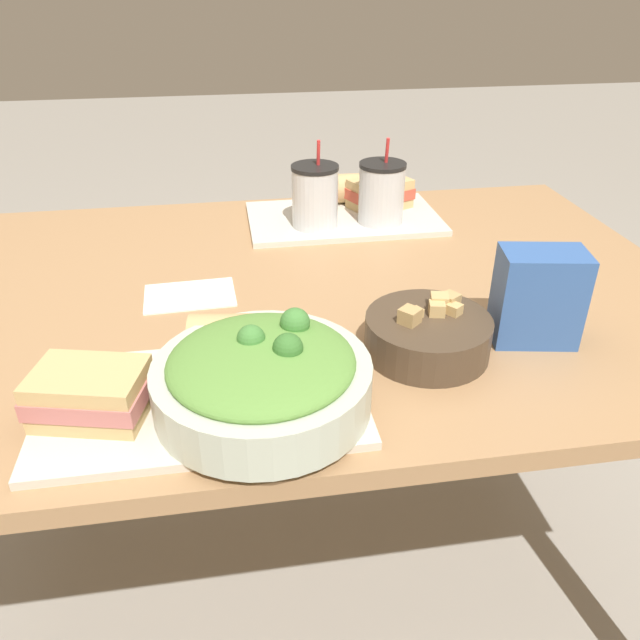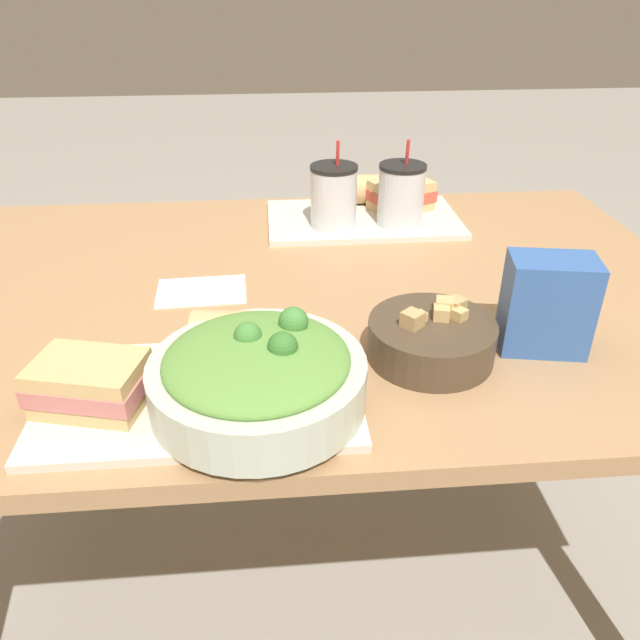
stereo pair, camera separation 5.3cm
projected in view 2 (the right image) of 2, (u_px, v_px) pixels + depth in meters
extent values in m
plane|color=gray|center=(307.00, 567.00, 1.48)|extent=(12.00, 12.00, 0.00)
cube|color=#A37A51|center=(302.00, 294.00, 1.11)|extent=(1.42, 0.94, 0.03)
cylinder|color=#A37A51|center=(42.00, 359.00, 1.60)|extent=(0.06, 0.06, 0.72)
cylinder|color=#A37A51|center=(533.00, 336.00, 1.70)|extent=(0.06, 0.06, 0.72)
cube|color=beige|center=(201.00, 395.00, 0.82)|extent=(0.41, 0.25, 0.01)
cube|color=beige|center=(363.00, 219.00, 1.37)|extent=(0.41, 0.25, 0.01)
cylinder|color=beige|center=(258.00, 383.00, 0.78)|extent=(0.27, 0.27, 0.06)
ellipsoid|color=#5B8E3D|center=(257.00, 359.00, 0.76)|extent=(0.23, 0.23, 0.04)
sphere|color=#427F38|center=(293.00, 322.00, 0.80)|extent=(0.04, 0.04, 0.04)
sphere|color=#427F38|center=(248.00, 336.00, 0.77)|extent=(0.04, 0.04, 0.04)
sphere|color=#38702D|center=(283.00, 347.00, 0.75)|extent=(0.04, 0.04, 0.04)
cube|color=beige|center=(214.00, 366.00, 0.74)|extent=(0.05, 0.06, 0.01)
cube|color=beige|center=(284.00, 342.00, 0.78)|extent=(0.06, 0.06, 0.01)
cube|color=beige|center=(223.00, 371.00, 0.73)|extent=(0.06, 0.04, 0.01)
cylinder|color=#473828|center=(431.00, 340.00, 0.89)|extent=(0.18, 0.18, 0.06)
cylinder|color=brown|center=(432.00, 327.00, 0.88)|extent=(0.16, 0.16, 0.01)
cube|color=tan|center=(456.00, 306.00, 0.90)|extent=(0.03, 0.03, 0.02)
cube|color=tan|center=(445.00, 307.00, 0.90)|extent=(0.03, 0.03, 0.03)
cube|color=tan|center=(412.00, 320.00, 0.87)|extent=(0.04, 0.04, 0.03)
cube|color=tan|center=(420.00, 318.00, 0.88)|extent=(0.02, 0.02, 0.02)
cube|color=tan|center=(459.00, 315.00, 0.88)|extent=(0.03, 0.03, 0.02)
cube|color=tan|center=(441.00, 314.00, 0.88)|extent=(0.03, 0.03, 0.02)
cube|color=tan|center=(93.00, 397.00, 0.79)|extent=(0.15, 0.12, 0.02)
cube|color=#C1706B|center=(90.00, 383.00, 0.78)|extent=(0.16, 0.13, 0.02)
cube|color=tan|center=(87.00, 369.00, 0.77)|extent=(0.15, 0.12, 0.02)
cylinder|color=tan|center=(243.00, 334.00, 0.88)|extent=(0.15, 0.09, 0.07)
cylinder|color=beige|center=(291.00, 335.00, 0.87)|extent=(0.01, 0.06, 0.06)
cube|color=tan|center=(400.00, 205.00, 1.40)|extent=(0.15, 0.13, 0.02)
cube|color=#C64C38|center=(401.00, 195.00, 1.39)|extent=(0.16, 0.14, 0.02)
cube|color=tan|center=(402.00, 186.00, 1.38)|extent=(0.15, 0.13, 0.02)
cylinder|color=tan|center=(383.00, 189.00, 1.43)|extent=(0.14, 0.07, 0.07)
cylinder|color=beige|center=(410.00, 188.00, 1.43)|extent=(0.01, 0.06, 0.06)
cylinder|color=silver|center=(334.00, 198.00, 1.29)|extent=(0.10, 0.10, 0.12)
cylinder|color=black|center=(334.00, 201.00, 1.29)|extent=(0.08, 0.08, 0.10)
cylinder|color=black|center=(334.00, 167.00, 1.26)|extent=(0.10, 0.10, 0.01)
cylinder|color=red|center=(338.00, 155.00, 1.24)|extent=(0.01, 0.02, 0.06)
cylinder|color=silver|center=(401.00, 197.00, 1.30)|extent=(0.10, 0.10, 0.12)
cylinder|color=maroon|center=(401.00, 200.00, 1.30)|extent=(0.08, 0.08, 0.10)
cylinder|color=black|center=(403.00, 166.00, 1.27)|extent=(0.10, 0.10, 0.01)
cylinder|color=red|center=(407.00, 154.00, 1.26)|extent=(0.01, 0.02, 0.06)
cube|color=#335BA3|center=(547.00, 305.00, 0.90)|extent=(0.13, 0.10, 0.14)
cube|color=white|center=(202.00, 291.00, 1.08)|extent=(0.16, 0.11, 0.00)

